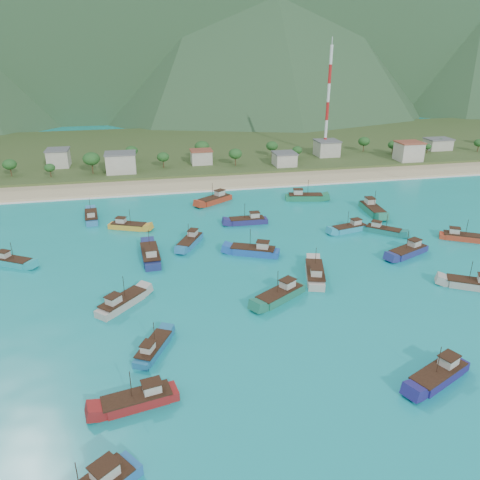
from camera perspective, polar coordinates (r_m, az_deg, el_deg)
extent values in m
plane|color=#0D8794|center=(98.35, 5.54, -5.32)|extent=(600.00, 600.00, 0.00)
cube|color=beige|center=(170.16, -2.31, 7.03)|extent=(400.00, 18.00, 1.20)
cube|color=#385123|center=(228.88, -4.95, 11.06)|extent=(400.00, 110.00, 2.40)
cube|color=white|center=(161.17, -1.74, 6.13)|extent=(400.00, 2.50, 0.08)
cube|color=#284C2D|center=(383.84, -15.43, 26.37)|extent=(800.00, 160.00, 150.00)
cube|color=beige|center=(198.80, -21.24, 9.26)|extent=(7.96, 8.70, 6.45)
cube|color=beige|center=(182.28, -14.31, 9.07)|extent=(10.71, 8.31, 7.00)
cube|color=beige|center=(190.87, -4.74, 10.01)|extent=(8.05, 6.71, 5.20)
cube|color=beige|center=(188.49, 5.43, 9.75)|extent=(8.19, 8.26, 4.74)
cube|color=beige|center=(207.97, 10.53, 10.90)|extent=(9.16, 8.84, 6.17)
cube|color=beige|center=(207.85, 19.86, 10.09)|extent=(9.49, 8.44, 7.22)
cube|color=beige|center=(235.21, 22.97, 10.67)|extent=(10.79, 7.72, 4.62)
cylinder|color=red|center=(209.80, 10.30, 11.19)|extent=(1.20, 1.20, 7.39)
cylinder|color=white|center=(208.49, 10.45, 13.18)|extent=(1.20, 1.20, 7.39)
cylinder|color=red|center=(207.43, 10.60, 15.19)|extent=(1.20, 1.20, 7.39)
cylinder|color=white|center=(206.64, 10.75, 17.21)|extent=(1.20, 1.20, 7.39)
cylinder|color=red|center=(206.10, 10.90, 19.25)|extent=(1.20, 1.20, 7.39)
cylinder|color=white|center=(205.83, 11.07, 21.30)|extent=(1.20, 1.20, 7.39)
cube|color=maroon|center=(69.71, -12.42, -18.70)|extent=(11.02, 5.10, 1.93)
cube|color=beige|center=(68.83, -10.70, -17.25)|extent=(2.74, 2.37, 1.57)
cylinder|color=#382114|center=(67.65, -13.17, -16.80)|extent=(0.12, 0.12, 4.34)
cube|color=teal|center=(116.82, -6.12, -0.33)|extent=(7.70, 10.75, 1.91)
cube|color=beige|center=(117.99, -5.77, 0.84)|extent=(2.83, 3.02, 1.55)
cylinder|color=#382114|center=(115.13, -6.30, 0.98)|extent=(0.12, 0.12, 4.31)
cube|color=gold|center=(129.79, -13.39, 1.56)|extent=(10.64, 6.86, 1.87)
cube|color=beige|center=(130.07, -14.31, 2.31)|extent=(2.89, 2.65, 1.52)
cylinder|color=#382114|center=(128.51, -13.28, 2.80)|extent=(0.12, 0.12, 4.21)
cube|color=teal|center=(139.49, -17.65, 2.62)|extent=(4.39, 11.35, 2.01)
cube|color=beige|center=(136.76, -17.71, 3.03)|extent=(2.28, 2.71, 1.64)
cylinder|color=#382114|center=(139.06, -17.81, 3.97)|extent=(0.12, 0.12, 4.53)
cube|color=#AFA89D|center=(92.51, -14.06, -7.48)|extent=(9.87, 10.19, 1.99)
cube|color=beige|center=(90.32, -15.16, -7.07)|extent=(3.17, 3.19, 1.62)
cylinder|color=#382114|center=(91.33, -13.98, -5.56)|extent=(0.12, 0.12, 4.48)
cube|color=teal|center=(128.01, 13.13, 1.29)|extent=(10.73, 5.24, 1.88)
cube|color=beige|center=(128.67, 13.95, 2.13)|extent=(2.70, 2.36, 1.52)
cylinder|color=#382114|center=(126.62, 13.04, 2.53)|extent=(0.12, 0.12, 4.22)
cube|color=#B1ABA0|center=(101.32, 9.11, -4.19)|extent=(6.78, 12.43, 2.17)
cube|color=beige|center=(98.27, 9.27, -3.81)|extent=(2.87, 3.22, 1.76)
cylinder|color=#382114|center=(100.40, 9.21, -2.22)|extent=(0.12, 0.12, 4.88)
cube|color=#A59F96|center=(107.17, 26.36, -4.95)|extent=(10.87, 8.14, 1.95)
cylinder|color=#382114|center=(105.76, 26.33, -3.39)|extent=(0.12, 0.12, 4.39)
cube|color=navy|center=(77.84, 22.95, -15.13)|extent=(11.63, 7.69, 2.05)
cube|color=beige|center=(78.49, 24.08, -13.31)|extent=(3.18, 2.94, 1.66)
cylinder|color=#382114|center=(75.47, 23.08, -13.32)|extent=(0.12, 0.12, 4.61)
cube|color=navy|center=(117.42, 19.73, -1.45)|extent=(11.62, 7.53, 2.04)
cube|color=beige|center=(118.51, 20.50, -0.36)|extent=(3.16, 2.91, 1.66)
cylinder|color=#382114|center=(115.68, 19.76, -0.03)|extent=(0.12, 0.12, 4.59)
cube|color=beige|center=(59.46, -16.16, -25.48)|extent=(3.42, 3.32, 1.73)
cylinder|color=#382114|center=(57.44, -19.14, -25.87)|extent=(0.12, 0.12, 4.79)
cube|color=#AE341C|center=(147.70, -3.16, 4.81)|extent=(11.75, 9.57, 2.15)
cube|color=beige|center=(148.70, -2.49, 5.74)|extent=(3.45, 3.31, 1.75)
cylinder|color=#382114|center=(146.22, -3.38, 6.06)|extent=(0.12, 0.12, 4.85)
cube|color=teal|center=(117.65, -26.00, -2.49)|extent=(10.26, 7.74, 1.84)
cube|color=beige|center=(118.42, -26.86, -1.61)|extent=(2.93, 2.77, 1.50)
cylinder|color=#382114|center=(116.12, -26.04, -1.20)|extent=(0.12, 0.12, 4.15)
cube|color=#1E6694|center=(79.15, -10.45, -12.92)|extent=(6.82, 9.59, 1.71)
cube|color=beige|center=(76.89, -11.17, -12.76)|extent=(2.51, 2.69, 1.39)
cylinder|color=#382114|center=(77.98, -10.43, -11.05)|extent=(0.12, 0.12, 3.84)
cube|color=#1A766E|center=(129.07, 17.08, 1.02)|extent=(9.32, 8.82, 1.80)
cube|color=beige|center=(128.91, 16.30, 1.87)|extent=(2.89, 2.86, 1.46)
cylinder|color=#382114|center=(127.96, 17.48, 2.19)|extent=(0.12, 0.12, 4.05)
cube|color=#1C6F55|center=(92.21, 4.82, -6.87)|extent=(11.55, 9.06, 2.09)
cube|color=beige|center=(92.89, 5.82, -5.34)|extent=(3.34, 3.19, 1.70)
cylinder|color=#382114|center=(90.14, 4.62, -5.14)|extent=(0.12, 0.12, 4.71)
cube|color=navy|center=(110.45, -10.85, -1.93)|extent=(4.47, 12.75, 2.28)
cube|color=beige|center=(107.27, -10.81, -1.48)|extent=(2.47, 2.99, 1.85)
cylinder|color=#382114|center=(109.64, -11.03, -0.02)|extent=(0.12, 0.12, 5.13)
cube|color=#1C52AE|center=(110.87, 1.57, -1.45)|extent=(11.99, 7.93, 2.11)
cube|color=beige|center=(109.71, 2.80, -0.65)|extent=(3.28, 3.03, 1.72)
cylinder|color=#382114|center=(109.62, 1.25, 0.21)|extent=(0.12, 0.12, 4.75)
cube|color=#227B5F|center=(143.79, 15.85, 3.48)|extent=(4.62, 12.85, 2.29)
cube|color=beige|center=(145.39, 15.55, 4.59)|extent=(2.51, 3.02, 1.86)
cylinder|color=#382114|center=(142.03, 16.12, 4.81)|extent=(0.12, 0.12, 5.16)
cube|color=navy|center=(129.99, 0.84, 2.25)|extent=(10.76, 3.36, 1.95)
cube|color=beige|center=(129.82, 1.79, 3.05)|extent=(2.47, 2.01, 1.58)
cylinder|color=#382114|center=(128.80, 0.58, 3.55)|extent=(0.12, 0.12, 4.38)
cube|color=#BC3A21|center=(131.89, 25.47, 0.23)|extent=(10.35, 7.77, 1.86)
cube|color=beige|center=(131.03, 24.69, 1.02)|extent=(2.95, 2.79, 1.51)
cylinder|color=#382114|center=(130.96, 25.94, 1.42)|extent=(0.12, 0.12, 4.18)
cube|color=#1A774F|center=(151.57, 7.97, 5.10)|extent=(12.39, 5.88, 2.17)
cube|color=beige|center=(150.67, 7.09, 5.82)|extent=(3.10, 2.69, 1.76)
cylinder|color=#382114|center=(150.65, 8.30, 6.37)|extent=(0.12, 0.12, 4.88)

